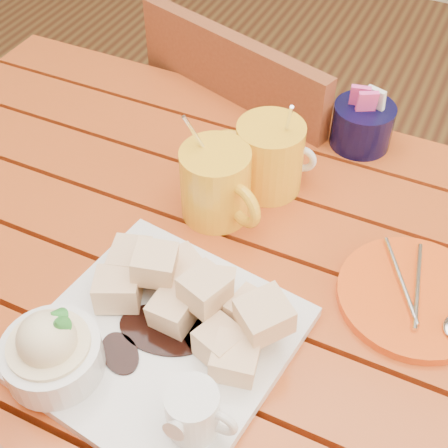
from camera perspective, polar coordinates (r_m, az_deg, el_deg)
The scene contains 8 objects.
table at distance 0.93m, azimuth -1.05°, elevation -8.06°, with size 1.20×0.79×0.75m.
dessert_plate at distance 0.74m, azimuth -7.43°, elevation -10.01°, with size 0.32×0.32×0.12m.
coffee_mug_left at distance 0.92m, azimuth 3.98°, elevation 6.24°, with size 0.14×0.10×0.17m.
coffee_mug_right at distance 0.87m, azimuth -0.65°, elevation 3.70°, with size 0.14×0.10×0.17m.
cream_pitcher at distance 0.95m, azimuth 4.92°, elevation 6.42°, with size 0.10×0.08×0.08m.
sugar_caddy at distance 1.03m, azimuth 12.54°, elevation 8.91°, with size 0.10×0.10×0.11m.
orange_saucer at distance 0.84m, azimuth 17.07°, elevation -6.40°, with size 0.20×0.20×0.02m.
chair_far at distance 1.37m, azimuth 3.56°, elevation 4.35°, with size 0.51×0.51×0.87m.
Camera 1 is at (0.25, -0.49, 1.39)m, focal length 50.00 mm.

